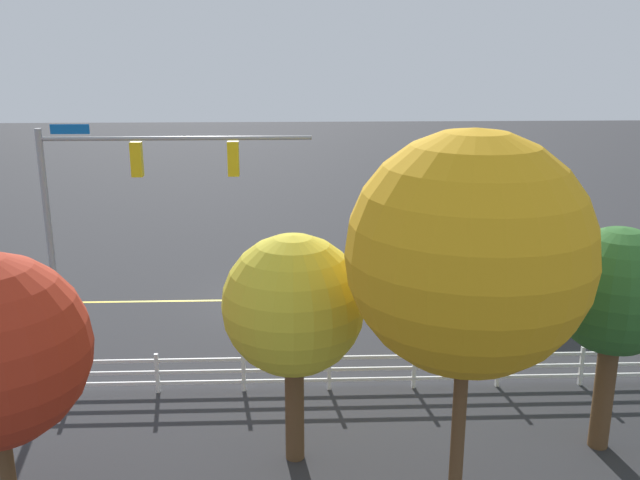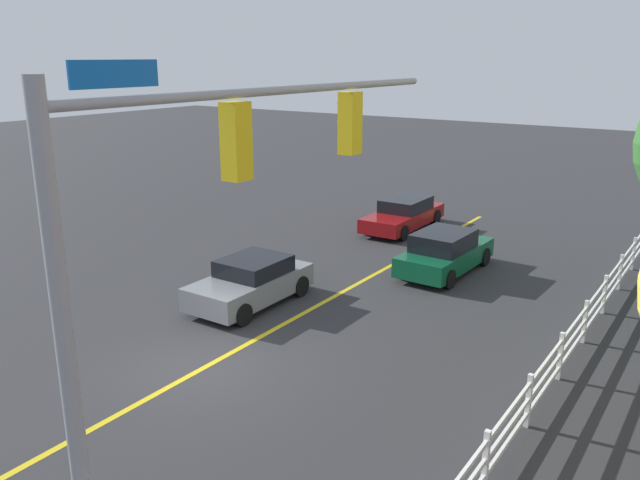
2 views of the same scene
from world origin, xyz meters
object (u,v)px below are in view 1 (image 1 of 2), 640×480
car_2 (545,296)px  tree_1 (293,306)px  car_0 (368,267)px  tree_2 (616,293)px  tree_0 (469,254)px  car_1 (618,263)px

car_2 → tree_1: tree_1 is taller
car_0 → car_2: car_2 is taller
car_2 → tree_1: bearing=-134.3°
car_2 → tree_2: bearing=-99.2°
tree_1 → tree_0: bearing=150.6°
car_0 → tree_1: size_ratio=0.75×
car_2 → tree_0: (5.55, 10.41, 4.79)m
tree_0 → tree_2: size_ratio=1.45×
car_1 → car_2: (4.34, 3.77, 0.06)m
tree_0 → tree_2: bearing=-152.2°
car_1 → tree_2: tree_2 is taller
car_1 → tree_0: tree_0 is taller
car_0 → tree_0: bearing=91.2°
car_1 → car_2: bearing=40.4°
car_0 → car_2: (-5.90, 3.58, 0.03)m
car_2 → tree_2: 9.06m
car_2 → tree_0: size_ratio=0.55×
tree_0 → tree_1: (3.32, -1.87, -1.73)m
car_0 → car_1: (-10.24, -0.20, -0.03)m
car_1 → tree_0: bearing=54.5°
tree_2 → car_1: bearing=-116.2°
car_1 → tree_1: size_ratio=0.88×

